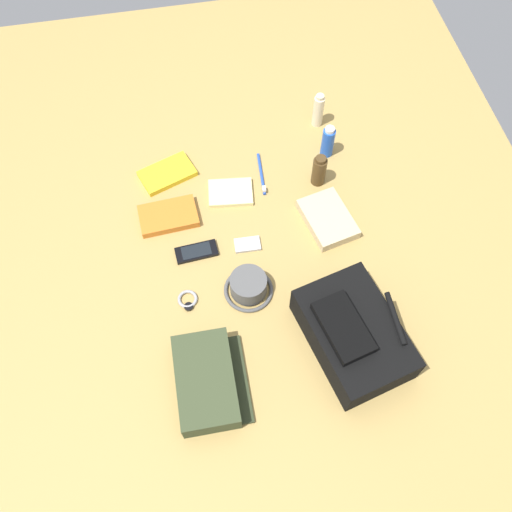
{
  "coord_description": "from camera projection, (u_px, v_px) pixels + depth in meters",
  "views": [
    {
      "loc": [
        0.83,
        -0.16,
        1.54
      ],
      "look_at": [
        0.0,
        0.0,
        0.04
      ],
      "focal_mm": 38.41,
      "sensor_mm": 36.0,
      "label": 1
    }
  ],
  "objects": [
    {
      "name": "ground_plane",
      "position": [
        256.0,
        264.0,
        1.77
      ],
      "size": [
        2.64,
        2.02,
        0.02
      ],
      "primitive_type": "cube",
      "color": "#A9894A",
      "rests_on": "ground"
    },
    {
      "name": "backpack",
      "position": [
        353.0,
        334.0,
        1.57
      ],
      "size": [
        0.4,
        0.31,
        0.15
      ],
      "color": "black",
      "rests_on": "ground_plane"
    },
    {
      "name": "toiletry_pouch",
      "position": [
        207.0,
        381.0,
        1.53
      ],
      "size": [
        0.27,
        0.2,
        0.08
      ],
      "color": "#384228",
      "rests_on": "ground_plane"
    },
    {
      "name": "bucket_hat",
      "position": [
        248.0,
        286.0,
        1.68
      ],
      "size": [
        0.15,
        0.15,
        0.07
      ],
      "color": "#525252",
      "rests_on": "ground_plane"
    },
    {
      "name": "lotion_bottle",
      "position": [
        318.0,
        110.0,
        1.99
      ],
      "size": [
        0.04,
        0.04,
        0.14
      ],
      "color": "beige",
      "rests_on": "ground_plane"
    },
    {
      "name": "deodorant_spray",
      "position": [
        328.0,
        142.0,
        1.92
      ],
      "size": [
        0.04,
        0.04,
        0.13
      ],
      "color": "blue",
      "rests_on": "ground_plane"
    },
    {
      "name": "cologne_bottle",
      "position": [
        319.0,
        170.0,
        1.86
      ],
      "size": [
        0.05,
        0.05,
        0.13
      ],
      "color": "#473319",
      "rests_on": "ground_plane"
    },
    {
      "name": "paperback_novel",
      "position": [
        167.0,
        174.0,
        1.92
      ],
      "size": [
        0.17,
        0.21,
        0.02
      ],
      "color": "yellow",
      "rests_on": "ground_plane"
    },
    {
      "name": "travel_guidebook",
      "position": [
        168.0,
        216.0,
        1.83
      ],
      "size": [
        0.13,
        0.2,
        0.03
      ],
      "color": "orange",
      "rests_on": "ground_plane"
    },
    {
      "name": "cell_phone",
      "position": [
        196.0,
        252.0,
        1.77
      ],
      "size": [
        0.07,
        0.14,
        0.01
      ],
      "color": "black",
      "rests_on": "ground_plane"
    },
    {
      "name": "media_player",
      "position": [
        247.0,
        245.0,
        1.78
      ],
      "size": [
        0.06,
        0.09,
        0.01
      ],
      "color": "#B7B7BC",
      "rests_on": "ground_plane"
    },
    {
      "name": "wristwatch",
      "position": [
        188.0,
        300.0,
        1.69
      ],
      "size": [
        0.07,
        0.06,
        0.01
      ],
      "color": "#99999E",
      "rests_on": "ground_plane"
    },
    {
      "name": "toothbrush",
      "position": [
        262.0,
        176.0,
        1.92
      ],
      "size": [
        0.18,
        0.02,
        0.02
      ],
      "color": "blue",
      "rests_on": "ground_plane"
    },
    {
      "name": "notepad",
      "position": [
        231.0,
        193.0,
        1.88
      ],
      "size": [
        0.13,
        0.16,
        0.02
      ],
      "primitive_type": "cube",
      "rotation": [
        0.0,
        0.0,
        -0.12
      ],
      "color": "beige",
      "rests_on": "ground_plane"
    },
    {
      "name": "folded_towel",
      "position": [
        328.0,
        219.0,
        1.82
      ],
      "size": [
        0.23,
        0.18,
        0.04
      ],
      "primitive_type": "cube",
      "rotation": [
        0.0,
        0.0,
        0.22
      ],
      "color": "#C6B289",
      "rests_on": "ground_plane"
    }
  ]
}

